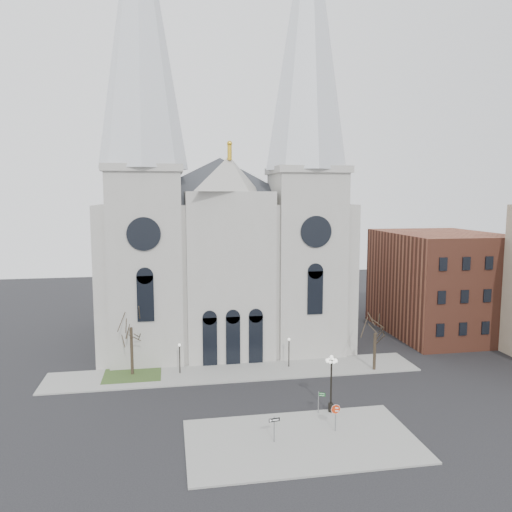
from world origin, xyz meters
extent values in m
plane|color=black|center=(0.00, 0.00, 0.00)|extent=(160.00, 160.00, 0.00)
cube|color=gray|center=(3.00, -5.00, 0.07)|extent=(18.00, 10.00, 0.14)
cube|color=gray|center=(0.00, 11.00, 0.07)|extent=(40.00, 6.00, 0.14)
cube|color=#2F4B20|center=(-11.00, 12.00, 0.09)|extent=(6.00, 5.00, 0.18)
cube|color=#A5A299|center=(0.00, 26.00, 9.00)|extent=(30.00, 24.00, 18.00)
pyramid|color=#2D3035|center=(0.00, 26.00, 24.00)|extent=(33.00, 26.40, 6.00)
cube|color=#A5A299|center=(-9.50, 17.50, 11.00)|extent=(8.00, 8.00, 22.00)
cone|color=silver|center=(-9.50, 17.50, 38.00)|extent=(9.92, 9.92, 32.00)
cylinder|color=black|center=(-9.50, 13.45, 15.00)|extent=(3.60, 0.30, 3.60)
cube|color=#A5A299|center=(9.50, 17.50, 11.00)|extent=(8.00, 8.00, 22.00)
cone|color=silver|center=(9.50, 17.50, 38.00)|extent=(9.92, 9.92, 32.00)
cylinder|color=black|center=(9.50, 13.45, 15.00)|extent=(3.60, 0.30, 3.60)
cube|color=#A5A299|center=(0.00, 16.00, 9.75)|extent=(10.00, 5.00, 19.50)
pyramid|color=#A5A299|center=(0.00, 16.00, 21.50)|extent=(11.00, 5.00, 4.00)
cube|color=brown|center=(30.00, 22.00, 7.00)|extent=(14.00, 18.00, 14.00)
cylinder|color=black|center=(-11.00, 12.00, 2.62)|extent=(0.32, 0.32, 5.25)
cylinder|color=black|center=(15.00, 9.00, 2.10)|extent=(0.32, 0.32, 4.20)
cylinder|color=black|center=(-6.00, 11.50, 1.64)|extent=(0.12, 0.12, 3.00)
sphere|color=white|center=(-6.00, 11.50, 3.24)|extent=(0.32, 0.32, 0.32)
cylinder|color=black|center=(6.00, 11.50, 1.64)|extent=(0.12, 0.12, 3.00)
sphere|color=white|center=(6.00, 11.50, 3.24)|extent=(0.32, 0.32, 0.32)
cylinder|color=slate|center=(6.06, -4.09, 1.24)|extent=(0.09, 0.09, 2.21)
cylinder|color=red|center=(6.06, -4.09, 2.01)|extent=(0.73, 0.30, 0.77)
cylinder|color=white|center=(6.06, -4.09, 2.01)|extent=(0.78, 0.30, 0.83)
cube|color=white|center=(6.06, -4.09, 2.14)|extent=(0.40, 0.16, 0.10)
cube|color=white|center=(6.06, -4.09, 1.89)|extent=(0.46, 0.18, 0.10)
cylinder|color=black|center=(6.85, -0.50, 2.41)|extent=(0.16, 0.16, 4.54)
cylinder|color=black|center=(6.85, -0.50, 0.54)|extent=(0.43, 0.43, 0.79)
sphere|color=white|center=(6.85, -0.50, 5.13)|extent=(0.32, 0.32, 0.32)
cylinder|color=slate|center=(0.82, -4.93, 1.15)|extent=(0.09, 0.09, 2.03)
cube|color=black|center=(0.82, -4.93, 1.93)|extent=(0.89, 0.16, 0.29)
cylinder|color=slate|center=(5.70, -0.58, 1.11)|extent=(0.08, 0.08, 1.95)
cube|color=#0D5D1B|center=(5.99, -0.70, 1.96)|extent=(0.52, 0.24, 0.13)
cube|color=#0D5D1B|center=(5.99, -0.70, 1.78)|extent=(0.52, 0.24, 0.13)
camera|label=1|loc=(-6.89, -40.65, 19.10)|focal=35.00mm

